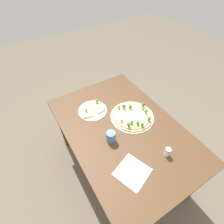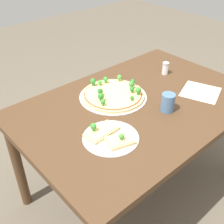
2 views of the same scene
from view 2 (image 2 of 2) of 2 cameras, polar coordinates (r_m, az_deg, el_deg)
The scene contains 7 objects.
ground_plane at distance 2.07m, azimuth 4.37°, elevation -15.04°, with size 8.00×8.00×0.00m, color brown.
dining_table at distance 1.64m, azimuth 5.34°, elevation -0.55°, with size 1.36×0.91×0.72m.
pizza_tray_whole at distance 1.63m, azimuth 0.26°, elevation 3.66°, with size 0.39×0.39×0.07m.
pizza_tray_slice at distance 1.33m, azimuth -0.51°, elevation -4.88°, with size 0.27×0.27×0.07m.
drinking_cup at distance 1.52m, azimuth 11.28°, elevation 1.90°, with size 0.07×0.07×0.10m, color #4C7099.
condiment_shaker at distance 1.91m, azimuth 10.79°, elevation 8.74°, with size 0.04×0.04×0.08m.
paper_menu at distance 1.76m, azimuth 17.53°, elevation 3.92°, with size 0.21×0.21×0.00m, color white.
Camera 2 is at (-1.00, -0.89, 1.58)m, focal length 45.00 mm.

